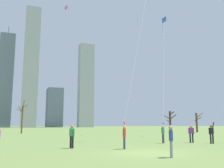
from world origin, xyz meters
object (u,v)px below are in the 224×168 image
at_px(distant_kite_drifting_left_green, 139,31).
at_px(bare_tree_left_of_center, 170,120).
at_px(kite_flyer_midfield_left_blue, 163,104).
at_px(bare_tree_far_right_edge, 22,117).
at_px(bystander_strolling_midfield, 72,135).
at_px(bystander_far_off_by_trees, 171,139).
at_px(kite_flyer_midfield_center_red, 130,100).
at_px(bare_tree_right_of_center, 197,122).
at_px(bystander_watching_nearby, 191,133).
at_px(distant_kite_low_near_trees_pink, 67,19).

relative_size(distant_kite_drifting_left_green, bare_tree_left_of_center, 5.39).
bearing_deg(kite_flyer_midfield_left_blue, bare_tree_far_right_edge, 114.54).
height_order(bystander_strolling_midfield, bystander_far_off_by_trees, same).
distance_m(kite_flyer_midfield_center_red, bare_tree_right_of_center, 39.46).
xyz_separation_m(bystander_watching_nearby, distant_kite_low_near_trees_pink, (-8.28, 20.03, 18.13)).
bearing_deg(distant_kite_low_near_trees_pink, bystander_far_off_by_trees, -88.80).
bearing_deg(bare_tree_right_of_center, bystander_watching_nearby, -129.82).
xyz_separation_m(bystander_watching_nearby, distant_kite_drifting_left_green, (8.27, 26.81, 20.56)).
distance_m(kite_flyer_midfield_center_red, bare_tree_left_of_center, 36.32).
xyz_separation_m(kite_flyer_midfield_left_blue, bare_tree_left_of_center, (16.67, 24.15, -1.19)).
distance_m(bystander_far_off_by_trees, distant_kite_drifting_left_green, 43.70).
xyz_separation_m(bystander_strolling_midfield, bystander_far_off_by_trees, (3.78, -6.79, 0.00)).
height_order(bystander_watching_nearby, bare_tree_far_right_edge, bare_tree_far_right_edge).
height_order(bystander_far_off_by_trees, distant_kite_low_near_trees_pink, distant_kite_low_near_trees_pink).
distance_m(bystander_far_off_by_trees, bystander_watching_nearby, 11.31).
xyz_separation_m(bare_tree_left_of_center, bare_tree_right_of_center, (5.92, -1.11, -0.28)).
bearing_deg(kite_flyer_midfield_center_red, distant_kite_drifting_left_green, 61.93).
distance_m(bystander_strolling_midfield, bystander_watching_nearby, 11.57).
xyz_separation_m(bystander_far_off_by_trees, bystander_watching_nearby, (7.69, 8.30, 0.00)).
bearing_deg(bystander_strolling_midfield, bystander_far_off_by_trees, -60.87).
relative_size(distant_kite_low_near_trees_pink, distant_kite_drifting_left_green, 0.86).
height_order(bystander_watching_nearby, distant_kite_low_near_trees_pink, distant_kite_low_near_trees_pink).
bearing_deg(distant_kite_drifting_left_green, bystander_watching_nearby, -107.15).
height_order(kite_flyer_midfield_center_red, bystander_far_off_by_trees, kite_flyer_midfield_center_red).
bearing_deg(distant_kite_low_near_trees_pink, bare_tree_far_right_edge, 120.25).
bearing_deg(bare_tree_far_right_edge, bare_tree_right_of_center, -8.13).
xyz_separation_m(bystander_far_off_by_trees, distant_kite_low_near_trees_pink, (-0.59, 28.33, 18.13)).
height_order(bystander_watching_nearby, bare_tree_right_of_center, bare_tree_right_of_center).
relative_size(bystander_strolling_midfield, distant_kite_low_near_trees_pink, 0.08).
height_order(kite_flyer_midfield_left_blue, bare_tree_left_of_center, kite_flyer_midfield_left_blue).
distance_m(kite_flyer_midfield_left_blue, bystander_far_off_by_trees, 12.57).
distance_m(distant_kite_drifting_left_green, bare_tree_right_of_center, 23.19).
distance_m(bystander_strolling_midfield, bare_tree_right_of_center, 42.23).
bearing_deg(kite_flyer_midfield_left_blue, bystander_watching_nearby, -56.91).
relative_size(bystander_far_off_by_trees, bare_tree_right_of_center, 0.39).
bearing_deg(bare_tree_right_of_center, bare_tree_far_right_edge, 171.87).
relative_size(distant_kite_drifting_left_green, bare_tree_far_right_edge, 4.12).
distance_m(bare_tree_left_of_center, bare_tree_right_of_center, 6.03).
xyz_separation_m(bare_tree_left_of_center, bare_tree_far_right_edge, (-29.51, 3.95, 0.59)).
height_order(distant_kite_low_near_trees_pink, distant_kite_drifting_left_green, distant_kite_drifting_left_green).
bearing_deg(bystander_strolling_midfield, bare_tree_far_right_edge, 95.10).
bearing_deg(bare_tree_far_right_edge, distant_kite_low_near_trees_pink, -59.75).
bearing_deg(kite_flyer_midfield_center_red, bare_tree_right_of_center, 44.17).
bearing_deg(kite_flyer_midfield_center_red, kite_flyer_midfield_left_blue, 37.91).
height_order(kite_flyer_midfield_center_red, bystander_strolling_midfield, kite_flyer_midfield_center_red).
distance_m(distant_kite_drifting_left_green, bare_tree_far_right_edge, 29.34).
relative_size(kite_flyer_midfield_left_blue, bystander_strolling_midfield, 10.85).
relative_size(bare_tree_left_of_center, bare_tree_right_of_center, 1.12).
bearing_deg(kite_flyer_midfield_left_blue, bystander_far_off_by_trees, -120.41).
bearing_deg(bare_tree_far_right_edge, bystander_far_off_by_trees, -80.27).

